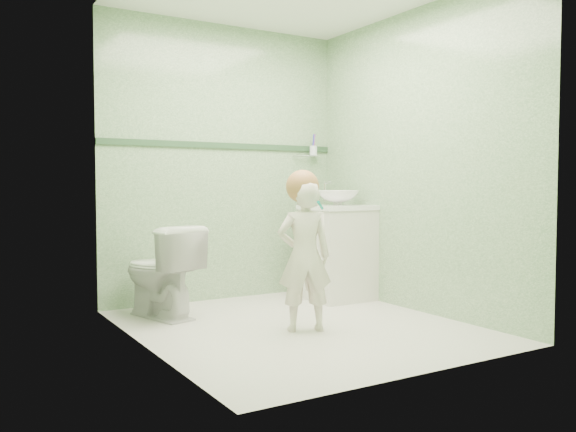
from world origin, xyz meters
TOP-DOWN VIEW (x-y plane):
  - ground at (0.00, 0.00)m, footprint 2.50×2.50m
  - room_shell at (0.00, 0.00)m, footprint 2.50×2.54m
  - trim_stripe at (0.00, 1.24)m, footprint 2.20×0.02m
  - vanity at (0.84, 0.70)m, footprint 0.52×0.50m
  - counter at (0.84, 0.70)m, footprint 0.54×0.52m
  - basin at (0.84, 0.70)m, footprint 0.37×0.37m
  - faucet at (0.84, 0.89)m, footprint 0.03×0.13m
  - cup_holder at (0.89, 1.18)m, footprint 0.26×0.07m
  - toilet at (-0.74, 0.80)m, footprint 0.57×0.77m
  - toddler at (-0.03, -0.12)m, footprint 0.44×0.36m
  - hair_cap at (-0.03, -0.09)m, footprint 0.23×0.23m
  - teal_toothbrush at (-0.01, -0.26)m, footprint 0.11×0.14m

SIDE VIEW (x-z plane):
  - ground at x=0.00m, z-range 0.00..0.00m
  - toilet at x=-0.74m, z-range 0.00..0.70m
  - vanity at x=0.84m, z-range 0.00..0.80m
  - toddler at x=-0.03m, z-range 0.00..1.03m
  - counter at x=0.84m, z-range 0.79..0.83m
  - teal_toothbrush at x=-0.01m, z-range 0.83..0.91m
  - basin at x=0.84m, z-range 0.83..0.96m
  - faucet at x=0.84m, z-range 0.88..1.06m
  - hair_cap at x=-0.03m, z-range 0.88..1.11m
  - room_shell at x=0.00m, z-range 0.00..2.40m
  - cup_holder at x=0.89m, z-range 1.22..1.44m
  - trim_stripe at x=0.00m, z-range 1.33..1.38m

